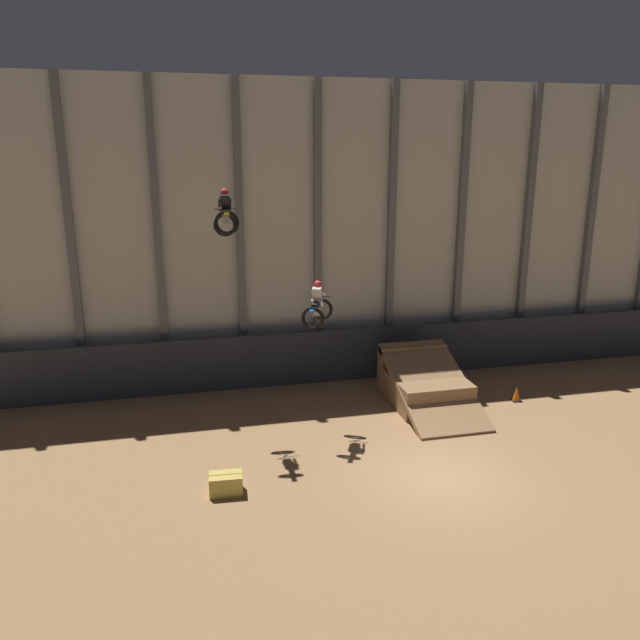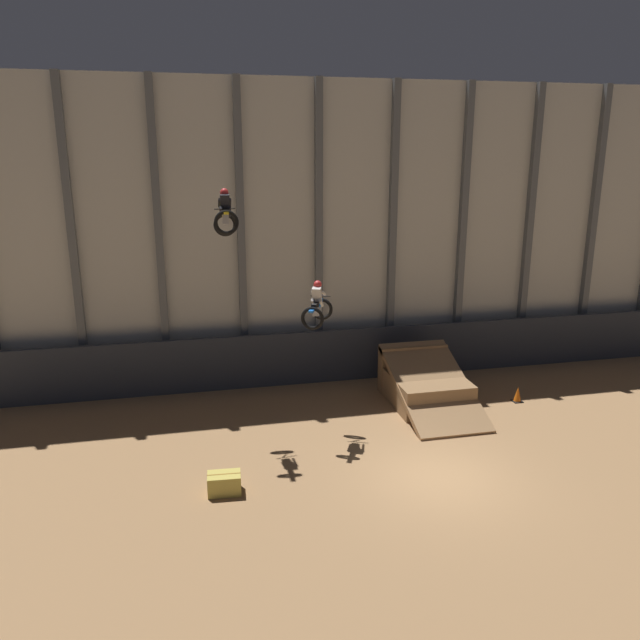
{
  "view_description": "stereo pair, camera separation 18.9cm",
  "coord_description": "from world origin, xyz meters",
  "px_view_note": "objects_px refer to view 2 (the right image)",
  "views": [
    {
      "loc": [
        -7.03,
        -14.84,
        9.07
      ],
      "look_at": [
        -2.44,
        4.66,
        3.6
      ],
      "focal_mm": 35.0,
      "sensor_mm": 36.0,
      "label": 1
    },
    {
      "loc": [
        -6.84,
        -14.88,
        9.07
      ],
      "look_at": [
        -2.44,
        4.66,
        3.6
      ],
      "focal_mm": 35.0,
      "sensor_mm": 36.0,
      "label": 2
    }
  ],
  "objects_px": {
    "rider_bike_right_air": "(317,307)",
    "dirt_ramp": "(424,385)",
    "traffic_cone_near_ramp": "(518,394)",
    "hay_bale_trackside": "(224,483)",
    "rider_bike_left_air": "(225,216)"
  },
  "relations": [
    {
      "from": "rider_bike_left_air",
      "to": "rider_bike_right_air",
      "type": "bearing_deg",
      "value": -8.24
    },
    {
      "from": "dirt_ramp",
      "to": "rider_bike_left_air",
      "type": "height_order",
      "value": "rider_bike_left_air"
    },
    {
      "from": "dirt_ramp",
      "to": "rider_bike_left_air",
      "type": "bearing_deg",
      "value": -172.38
    },
    {
      "from": "rider_bike_left_air",
      "to": "rider_bike_right_air",
      "type": "relative_size",
      "value": 0.99
    },
    {
      "from": "rider_bike_right_air",
      "to": "traffic_cone_near_ramp",
      "type": "bearing_deg",
      "value": 30.0
    },
    {
      "from": "traffic_cone_near_ramp",
      "to": "hay_bale_trackside",
      "type": "bearing_deg",
      "value": -159.97
    },
    {
      "from": "dirt_ramp",
      "to": "rider_bike_right_air",
      "type": "bearing_deg",
      "value": -161.47
    },
    {
      "from": "rider_bike_left_air",
      "to": "rider_bike_right_air",
      "type": "height_order",
      "value": "rider_bike_left_air"
    },
    {
      "from": "rider_bike_right_air",
      "to": "hay_bale_trackside",
      "type": "relative_size",
      "value": 1.87
    },
    {
      "from": "dirt_ramp",
      "to": "traffic_cone_near_ramp",
      "type": "bearing_deg",
      "value": -12.91
    },
    {
      "from": "traffic_cone_near_ramp",
      "to": "hay_bale_trackside",
      "type": "relative_size",
      "value": 0.62
    },
    {
      "from": "traffic_cone_near_ramp",
      "to": "hay_bale_trackside",
      "type": "distance_m",
      "value": 11.87
    },
    {
      "from": "rider_bike_right_air",
      "to": "dirt_ramp",
      "type": "bearing_deg",
      "value": 43.47
    },
    {
      "from": "dirt_ramp",
      "to": "hay_bale_trackside",
      "type": "xyz_separation_m",
      "value": [
        -7.74,
        -4.85,
        -0.39
      ]
    },
    {
      "from": "rider_bike_left_air",
      "to": "hay_bale_trackside",
      "type": "xyz_separation_m",
      "value": [
        -0.6,
        -3.89,
        -6.85
      ]
    }
  ]
}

